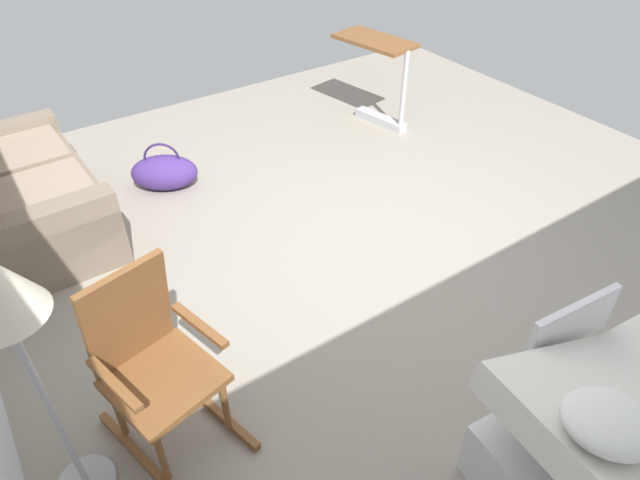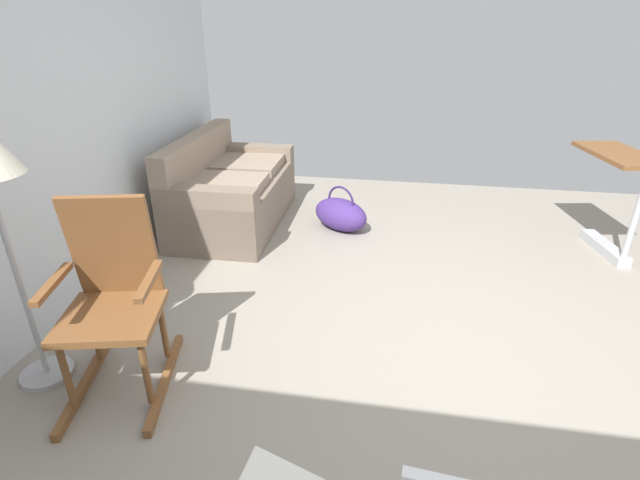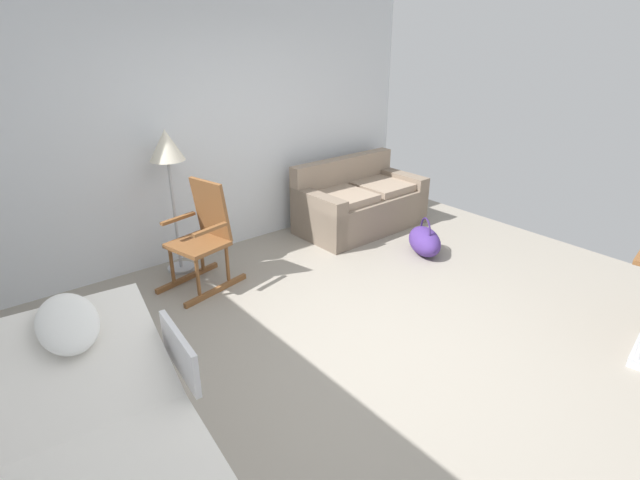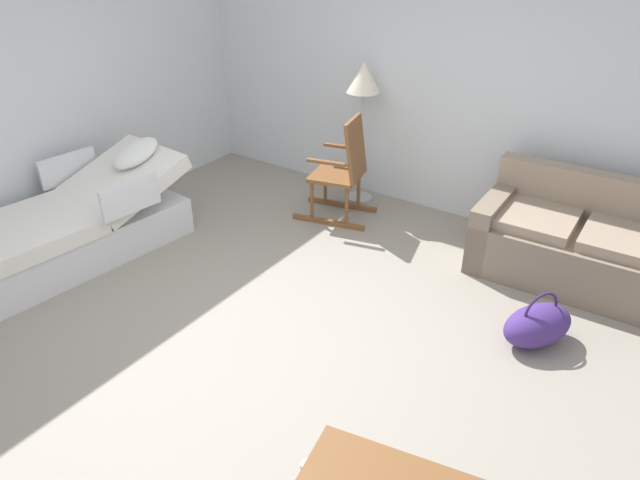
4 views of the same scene
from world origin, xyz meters
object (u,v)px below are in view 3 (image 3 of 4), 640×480
Objects in this scene: couch at (359,204)px; rocking_chair at (203,237)px; hospital_bed at (110,470)px; floor_lamp at (167,155)px; duffel_bag at (425,241)px.

rocking_chair is (-2.22, -0.16, 0.20)m from couch.
hospital_bed is 1.35× the size of couch.
couch is 1.09× the size of floor_lamp.
hospital_bed is at bearing -149.98° from couch.
floor_lamp reaches higher than rocking_chair.
couch is 2.51× the size of duffel_bag.
hospital_bed is 2.56m from rocking_chair.
floor_lamp reaches higher than duffel_bag.
floor_lamp reaches higher than couch.
hospital_bed reaches higher than duffel_bag.
couch is 2.49m from floor_lamp.
couch reaches higher than duffel_bag.
floor_lamp reaches higher than hospital_bed.
duffel_bag is (2.31, -1.36, -1.07)m from floor_lamp.
floor_lamp is 2.29× the size of duffel_bag.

